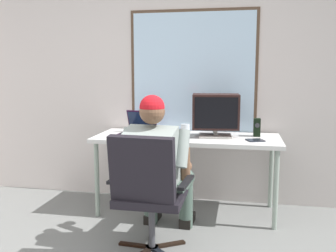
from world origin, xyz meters
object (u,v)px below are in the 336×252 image
at_px(desk, 187,142).
at_px(crt_monitor, 216,112).
at_px(person_seated, 158,166).
at_px(laptop, 139,128).
at_px(wine_glass, 185,129).
at_px(cd_case, 255,140).
at_px(office_chair, 147,187).
at_px(desk_speaker, 257,127).

relative_size(desk, crt_monitor, 3.85).
relative_size(person_seated, laptop, 3.41).
xyz_separation_m(crt_monitor, wine_glass, (-0.25, -0.19, -0.14)).
bearing_deg(cd_case, desk, 169.46).
height_order(desk, wine_glass, wine_glass).
height_order(person_seated, crt_monitor, person_seated).
height_order(person_seated, laptop, person_seated).
distance_m(crt_monitor, cd_case, 0.45).
relative_size(laptop, wine_glass, 2.49).
bearing_deg(person_seated, wine_glass, 74.00).
xyz_separation_m(person_seated, crt_monitor, (0.40, 0.69, 0.36)).
distance_m(person_seated, laptop, 0.82).
relative_size(desk, wine_glass, 12.45).
bearing_deg(laptop, cd_case, -8.59).
distance_m(office_chair, desk_speaker, 1.35).
relative_size(desk, laptop, 5.00).
bearing_deg(desk, person_seated, -101.54).
distance_m(desk, crt_monitor, 0.39).
height_order(wine_glass, cd_case, wine_glass).
bearing_deg(person_seated, cd_case, 35.90).
bearing_deg(desk, cd_case, -10.54).
bearing_deg(desk, laptop, 173.94).
bearing_deg(office_chair, person_seated, 85.99).
distance_m(desk, person_seated, 0.68).
xyz_separation_m(office_chair, person_seated, (0.02, 0.26, 0.09)).
distance_m(office_chair, person_seated, 0.27).
relative_size(office_chair, wine_glass, 6.60).
height_order(desk, office_chair, office_chair).
bearing_deg(crt_monitor, desk, -175.04).
bearing_deg(crt_monitor, desk_speaker, 14.77).
distance_m(desk, office_chair, 0.95).
relative_size(person_seated, wine_glass, 8.48).
bearing_deg(office_chair, desk_speaker, 52.68).
bearing_deg(wine_glass, desk, 92.77).
relative_size(desk, desk_speaker, 10.21).
bearing_deg(wine_glass, person_seated, -106.00).
distance_m(person_seated, cd_case, 0.95).
height_order(office_chair, cd_case, office_chair).
bearing_deg(person_seated, laptop, 115.91).
xyz_separation_m(person_seated, cd_case, (0.76, 0.55, 0.13)).
bearing_deg(person_seated, crt_monitor, 59.94).
bearing_deg(crt_monitor, cd_case, -21.04).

